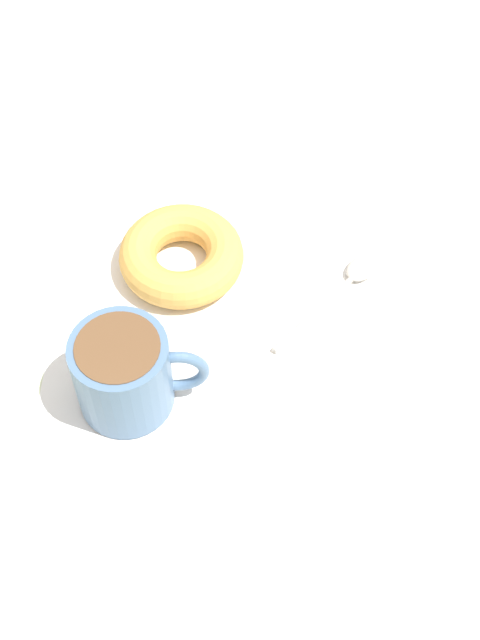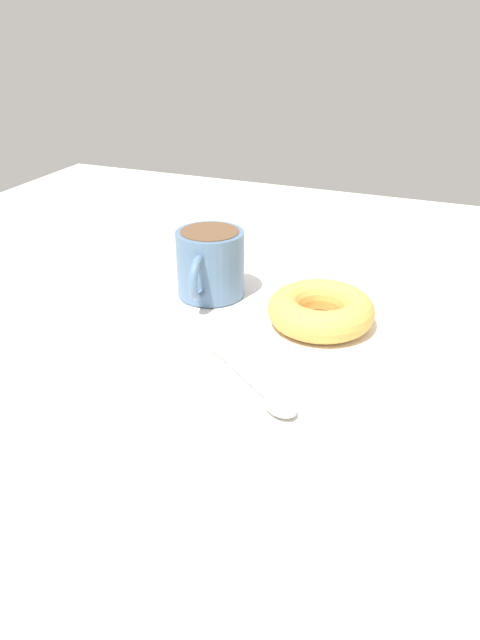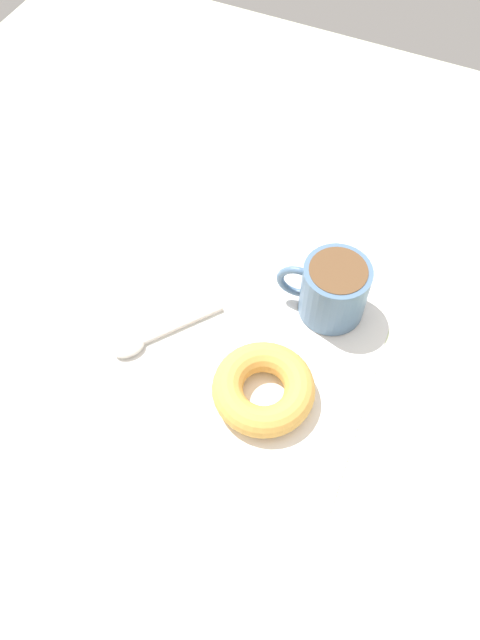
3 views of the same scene
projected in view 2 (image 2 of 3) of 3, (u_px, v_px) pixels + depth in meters
ground_plane at (230, 362)px, 61.16cm from camera, size 120.00×120.00×2.00cm
napkin at (240, 339)px, 62.95cm from camera, size 33.94×33.94×0.30cm
coffee_cup at (210, 262)px, 70.34cm from camera, size 7.73×10.69×7.58cm
donut at (321, 310)px, 64.66cm from camera, size 11.13×11.13×3.36cm
spoon at (267, 395)px, 53.10cm from camera, size 11.82×9.55×0.90cm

